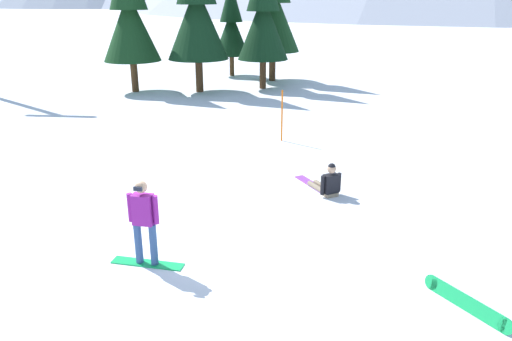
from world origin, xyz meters
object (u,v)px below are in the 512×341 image
(pine_tree_tall, at_px, (129,13))
(pine_tree_slender, at_px, (273,6))
(snowboarder_midground, at_px, (327,183))
(pine_tree_short, at_px, (263,14))
(loose_snowboard_near_left, at_px, (466,302))
(pine_tree_twin, at_px, (197,8))
(pine_tree_leaning, at_px, (231,24))
(trail_marker_pole, at_px, (282,116))
(snowboarder_foreground, at_px, (144,221))

(pine_tree_tall, relative_size, pine_tree_slender, 0.94)
(snowboarder_midground, distance_m, pine_tree_slender, 19.22)
(pine_tree_tall, height_order, pine_tree_short, pine_tree_tall)
(loose_snowboard_near_left, relative_size, pine_tree_short, 0.19)
(snowboarder_midground, relative_size, pine_tree_tall, 0.22)
(pine_tree_slender, height_order, pine_tree_twin, pine_tree_slender)
(pine_tree_leaning, relative_size, pine_tree_short, 0.81)
(pine_tree_leaning, bearing_deg, snowboarder_midground, -75.13)
(pine_tree_leaning, bearing_deg, trail_marker_pole, -75.48)
(snowboarder_midground, xyz_separation_m, pine_tree_leaning, (-5.40, 20.34, 2.98))
(snowboarder_foreground, bearing_deg, pine_tree_short, 87.82)
(snowboarder_foreground, bearing_deg, pine_tree_twin, 98.18)
(trail_marker_pole, bearing_deg, pine_tree_twin, 117.85)
(snowboarder_foreground, xyz_separation_m, pine_tree_leaning, (-1.67, 24.41, 2.35))
(snowboarder_midground, xyz_separation_m, trail_marker_pole, (-1.43, 5.03, 0.62))
(pine_tree_leaning, bearing_deg, pine_tree_tall, -126.48)
(pine_tree_slender, bearing_deg, snowboarder_foreground, -92.84)
(pine_tree_leaning, distance_m, pine_tree_twin, 6.13)
(pine_tree_leaning, height_order, pine_tree_tall, pine_tree_tall)
(snowboarder_midground, relative_size, pine_tree_twin, 0.21)
(snowboarder_foreground, xyz_separation_m, loose_snowboard_near_left, (5.88, -0.97, -0.81))
(pine_tree_twin, bearing_deg, pine_tree_tall, -176.03)
(loose_snowboard_near_left, bearing_deg, pine_tree_short, 103.85)
(snowboarder_foreground, distance_m, pine_tree_leaning, 24.58)
(loose_snowboard_near_left, xyz_separation_m, pine_tree_leaning, (-7.55, 25.39, 3.16))
(snowboarder_midground, bearing_deg, pine_tree_tall, 125.19)
(snowboarder_foreground, bearing_deg, loose_snowboard_near_left, -9.41)
(pine_tree_leaning, bearing_deg, pine_tree_twin, -99.41)
(pine_tree_tall, bearing_deg, snowboarder_midground, -54.81)
(snowboarder_foreground, distance_m, trail_marker_pole, 9.38)
(snowboarder_midground, bearing_deg, loose_snowboard_near_left, -66.90)
(snowboarder_foreground, bearing_deg, trail_marker_pole, 75.84)
(loose_snowboard_near_left, height_order, pine_tree_leaning, pine_tree_leaning)
(trail_marker_pole, relative_size, pine_tree_slender, 0.23)
(pine_tree_tall, bearing_deg, pine_tree_twin, 3.97)
(pine_tree_twin, bearing_deg, pine_tree_leaning, 80.59)
(snowboarder_foreground, xyz_separation_m, pine_tree_twin, (-2.65, 18.47, 3.48))
(pine_tree_leaning, xyz_separation_m, pine_tree_short, (2.43, -4.59, 0.78))
(trail_marker_pole, distance_m, pine_tree_slender, 14.06)
(snowboarder_foreground, bearing_deg, pine_tree_leaning, 93.91)
(pine_tree_slender, bearing_deg, snowboarder_midground, -82.02)
(pine_tree_tall, bearing_deg, pine_tree_slender, 31.06)
(snowboarder_midground, height_order, loose_snowboard_near_left, snowboarder_midground)
(pine_tree_slender, relative_size, pine_tree_twin, 1.00)
(loose_snowboard_near_left, distance_m, pine_tree_twin, 21.66)
(pine_tree_leaning, relative_size, pine_tree_twin, 0.75)
(pine_tree_slender, distance_m, pine_tree_short, 2.88)
(loose_snowboard_near_left, bearing_deg, pine_tree_leaning, 106.57)
(snowboarder_foreground, bearing_deg, snowboarder_midground, 47.49)
(pine_tree_leaning, relative_size, pine_tree_tall, 0.79)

